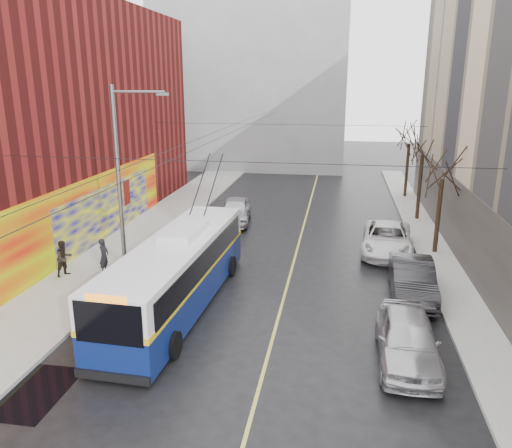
{
  "coord_description": "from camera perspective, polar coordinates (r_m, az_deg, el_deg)",
  "views": [
    {
      "loc": [
        3.64,
        -11.12,
        9.13
      ],
      "look_at": [
        -0.15,
        11.34,
        2.6
      ],
      "focal_mm": 35.0,
      "sensor_mm": 36.0,
      "label": 1
    }
  ],
  "objects": [
    {
      "name": "following_car",
      "position": [
        33.3,
        -2.4,
        1.55
      ],
      "size": [
        2.49,
        5.06,
        1.66
      ],
      "primitive_type": "imported",
      "rotation": [
        0.0,
        0.0,
        0.11
      ],
      "color": "#B7B6BB",
      "rests_on": "ground"
    },
    {
      "name": "streetlight_pole",
      "position": [
        23.66,
        -15.07,
        5.02
      ],
      "size": [
        2.65,
        0.6,
        9.0
      ],
      "color": "slate",
      "rests_on": "ground"
    },
    {
      "name": "catenary_wires",
      "position": [
        26.77,
        -3.88,
        9.78
      ],
      "size": [
        18.0,
        60.0,
        0.22
      ],
      "color": "black"
    },
    {
      "name": "building_far",
      "position": [
        56.93,
        -0.18,
        15.88
      ],
      "size": [
        20.5,
        12.1,
        18.0
      ],
      "color": "gray",
      "rests_on": "ground"
    },
    {
      "name": "tree_far",
      "position": [
        41.66,
        17.18,
        9.81
      ],
      "size": [
        3.2,
        3.2,
        6.57
      ],
      "color": "black",
      "rests_on": "ground"
    },
    {
      "name": "parked_car_a",
      "position": [
        17.88,
        16.91,
        -12.41
      ],
      "size": [
        2.04,
        4.91,
        1.66
      ],
      "primitive_type": "imported",
      "rotation": [
        0.0,
        0.0,
        -0.02
      ],
      "color": "#BBBBC0",
      "rests_on": "ground"
    },
    {
      "name": "tree_near",
      "position": [
        27.95,
        20.65,
        6.43
      ],
      "size": [
        3.2,
        3.2,
        6.4
      ],
      "color": "black",
      "rests_on": "ground"
    },
    {
      "name": "puddle",
      "position": [
        17.67,
        -25.35,
        -16.82
      ],
      "size": [
        2.87,
        2.93,
        0.01
      ],
      "primitive_type": "cube",
      "color": "black",
      "rests_on": "ground"
    },
    {
      "name": "sidewalk_right",
      "position": [
        25.4,
        21.19,
        -6.03
      ],
      "size": [
        2.0,
        60.0,
        0.15
      ],
      "primitive_type": "cube",
      "color": "gray",
      "rests_on": "ground"
    },
    {
      "name": "lane_line",
      "position": [
        26.81,
        4.43,
        -3.96
      ],
      "size": [
        0.12,
        50.0,
        0.01
      ],
      "primitive_type": "cube",
      "color": "#BFB74C",
      "rests_on": "ground"
    },
    {
      "name": "pedestrian_b",
      "position": [
        25.48,
        -21.08,
        -3.67
      ],
      "size": [
        0.97,
        1.05,
        1.74
      ],
      "primitive_type": "imported",
      "rotation": [
        0.0,
        0.0,
        1.11
      ],
      "color": "black",
      "rests_on": "sidewalk_left"
    },
    {
      "name": "sidewalk_left",
      "position": [
        27.42,
        -16.2,
        -3.95
      ],
      "size": [
        4.0,
        60.0,
        0.15
      ],
      "primitive_type": "cube",
      "color": "gray",
      "rests_on": "ground"
    },
    {
      "name": "pedestrian_a",
      "position": [
        25.19,
        -16.98,
        -3.52
      ],
      "size": [
        0.42,
        0.64,
        1.73
      ],
      "primitive_type": "imported",
      "rotation": [
        0.0,
        0.0,
        1.59
      ],
      "color": "black",
      "rests_on": "sidewalk_left"
    },
    {
      "name": "tree_mid",
      "position": [
        34.75,
        18.61,
        8.77
      ],
      "size": [
        3.2,
        3.2,
        6.68
      ],
      "color": "black",
      "rests_on": "ground"
    },
    {
      "name": "ground",
      "position": [
        14.84,
        -7.27,
        -22.13
      ],
      "size": [
        140.0,
        140.0,
        0.0
      ],
      "primitive_type": "plane",
      "color": "black",
      "rests_on": "ground"
    },
    {
      "name": "parked_car_b",
      "position": [
        22.91,
        17.42,
        -6.03
      ],
      "size": [
        1.88,
        5.06,
        1.65
      ],
      "primitive_type": "imported",
      "rotation": [
        0.0,
        0.0,
        -0.03
      ],
      "color": "#28282A",
      "rests_on": "ground"
    },
    {
      "name": "parked_car_c",
      "position": [
        28.34,
        14.73,
        -1.65
      ],
      "size": [
        3.05,
        5.89,
        1.59
      ],
      "primitive_type": "imported",
      "rotation": [
        0.0,
        0.0,
        -0.07
      ],
      "color": "white",
      "rests_on": "ground"
    },
    {
      "name": "pigeons_flying",
      "position": [
        22.09,
        -7.35,
        11.41
      ],
      "size": [
        1.94,
        3.91,
        1.44
      ],
      "color": "slate"
    },
    {
      "name": "trolleybus",
      "position": [
        20.91,
        -8.95,
        -5.4
      ],
      "size": [
        3.16,
        12.01,
        5.64
      ],
      "rotation": [
        0.0,
        0.0,
        -0.04
      ],
      "color": "#0B1954",
      "rests_on": "ground"
    }
  ]
}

